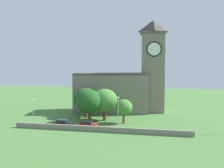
{
  "coord_description": "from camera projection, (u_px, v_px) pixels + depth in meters",
  "views": [
    {
      "loc": [
        16.08,
        -63.23,
        15.29
      ],
      "look_at": [
        -0.02,
        9.55,
        9.98
      ],
      "focal_mm": 44.36,
      "sensor_mm": 36.0,
      "label": 1
    }
  ],
  "objects": [
    {
      "name": "ground_plane",
      "position": [
        116.0,
        117.0,
        80.74
      ],
      "size": [
        200.0,
        200.0,
        0.0
      ],
      "primitive_type": "plane",
      "color": "#477538"
    },
    {
      "name": "church",
      "position": [
        123.0,
        85.0,
        89.02
      ],
      "size": [
        30.03,
        15.39,
        29.16
      ],
      "color": "slate",
      "rests_on": "ground"
    },
    {
      "name": "quay_barrier",
      "position": [
        100.0,
        129.0,
        62.6
      ],
      "size": [
        41.52,
        0.7,
        1.26
      ],
      "primitive_type": "cube",
      "color": "gray",
      "rests_on": "ground"
    },
    {
      "name": "car_black",
      "position": [
        63.0,
        123.0,
        67.62
      ],
      "size": [
        4.91,
        2.63,
        1.8
      ],
      "color": "black",
      "rests_on": "ground"
    },
    {
      "name": "car_red",
      "position": [
        88.0,
        125.0,
        66.38
      ],
      "size": [
        4.7,
        2.46,
        1.66
      ],
      "color": "red",
      "rests_on": "ground"
    },
    {
      "name": "streetlamp_west_end",
      "position": [
        33.0,
        107.0,
        70.82
      ],
      "size": [
        0.44,
        0.44,
        6.45
      ],
      "color": "#9EA0A5",
      "rests_on": "ground"
    },
    {
      "name": "streetlamp_west_mid",
      "position": [
        118.0,
        107.0,
        66.07
      ],
      "size": [
        0.44,
        0.44,
        7.59
      ],
      "color": "#9EA0A5",
      "rests_on": "ground"
    },
    {
      "name": "tree_churchyard",
      "position": [
        86.0,
        99.0,
        79.39
      ],
      "size": [
        6.85,
        6.85,
        8.51
      ],
      "color": "brown",
      "rests_on": "ground"
    },
    {
      "name": "tree_riverside_east",
      "position": [
        124.0,
        107.0,
        71.41
      ],
      "size": [
        4.53,
        4.53,
        6.27
      ],
      "color": "brown",
      "rests_on": "ground"
    },
    {
      "name": "tree_by_tower",
      "position": [
        105.0,
        100.0,
        75.04
      ],
      "size": [
        6.92,
        6.92,
        8.69
      ],
      "color": "brown",
      "rests_on": "ground"
    },
    {
      "name": "tree_riverside_west",
      "position": [
        89.0,
        102.0,
        73.41
      ],
      "size": [
        7.03,
        7.03,
        8.62
      ],
      "color": "brown",
      "rests_on": "ground"
    }
  ]
}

